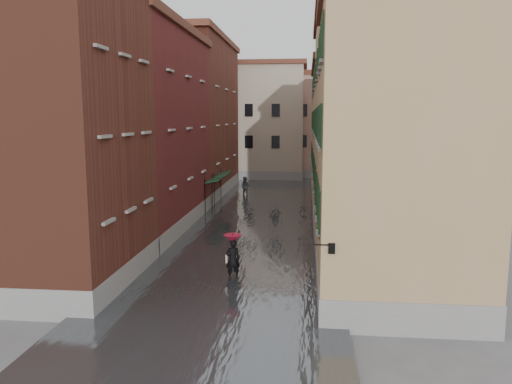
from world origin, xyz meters
The scene contains 16 objects.
ground centered at (0.00, 0.00, 0.00)m, with size 120.00×120.00×0.00m, color slate.
floodwater centered at (0.00, 13.00, 0.10)m, with size 10.00×60.00×0.20m, color #4E5256.
building_left_near centered at (-7.00, -2.00, 6.50)m, with size 6.00×8.00×13.00m, color brown.
building_left_mid centered at (-7.00, 9.00, 6.25)m, with size 6.00×14.00×12.50m, color #5B1E1C.
building_left_far centered at (-7.00, 24.00, 7.00)m, with size 6.00×16.00×14.00m, color brown.
building_right_near centered at (7.00, -2.00, 5.75)m, with size 6.00×8.00×11.50m, color tan.
building_right_mid centered at (7.00, 9.00, 6.50)m, with size 6.00×14.00×13.00m, color tan.
building_right_far centered at (7.00, 24.00, 5.75)m, with size 6.00×16.00×11.50m, color tan.
building_end_cream centered at (-3.00, 38.00, 6.50)m, with size 12.00×9.00×13.00m, color #BAA894.
building_end_pink centered at (6.00, 40.00, 6.00)m, with size 10.00×9.00×12.00m, color tan.
awning_near centered at (-3.49, 14.91, 2.46)m, with size 1.09×2.82×2.80m.
awning_far centered at (-3.48, 18.79, 2.47)m, with size 1.09×3.24×2.80m.
wall_lantern centered at (4.33, -6.00, 3.01)m, with size 0.71×0.22×0.35m.
window_planters centered at (4.12, 0.52, 3.51)m, with size 0.59×10.91×0.84m.
pedestrian_main centered at (0.22, -0.62, 1.19)m, with size 0.85×0.85×2.06m.
pedestrian_far centered at (-2.08, 22.69, 0.93)m, with size 0.90×0.70×1.86m, color black.
Camera 1 is at (3.48, -22.21, 7.31)m, focal length 35.00 mm.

